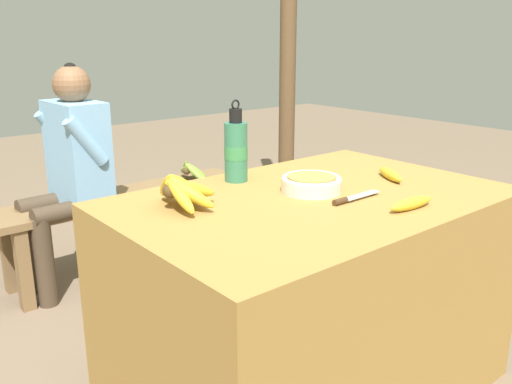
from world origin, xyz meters
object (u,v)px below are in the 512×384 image
(water_bottle, at_px, (236,150))
(wooden_bench, at_px, (127,206))
(knife, at_px, (349,199))
(banana_bunch_ripe, at_px, (181,189))
(serving_bowl, at_px, (311,183))
(loose_banana_front, at_px, (411,203))
(loose_banana_side, at_px, (390,174))
(support_post_far, at_px, (288,31))
(seated_vendor, at_px, (70,164))
(banana_bunch_green, at_px, (191,170))

(water_bottle, xyz_separation_m, wooden_bench, (0.08, 1.07, -0.49))
(knife, bearing_deg, banana_bunch_ripe, 145.97)
(banana_bunch_ripe, relative_size, wooden_bench, 0.19)
(serving_bowl, xyz_separation_m, loose_banana_front, (0.10, -0.33, -0.01))
(loose_banana_side, relative_size, wooden_bench, 0.12)
(water_bottle, relative_size, support_post_far, 0.12)
(knife, distance_m, support_post_far, 2.15)
(serving_bowl, relative_size, water_bottle, 0.69)
(serving_bowl, xyz_separation_m, seated_vendor, (-0.33, 1.31, -0.12))
(banana_bunch_green, height_order, support_post_far, support_post_far)
(water_bottle, height_order, loose_banana_front, water_bottle)
(loose_banana_front, height_order, loose_banana_side, same)
(banana_bunch_ripe, height_order, banana_bunch_green, banana_bunch_ripe)
(banana_bunch_ripe, relative_size, water_bottle, 0.91)
(loose_banana_front, bearing_deg, wooden_bench, 94.44)
(serving_bowl, relative_size, knife, 0.97)
(loose_banana_side, bearing_deg, support_post_far, 59.11)
(banana_bunch_ripe, relative_size, seated_vendor, 0.24)
(seated_vendor, bearing_deg, serving_bowl, 101.47)
(loose_banana_front, relative_size, loose_banana_side, 1.09)
(serving_bowl, bearing_deg, water_bottle, 111.91)
(loose_banana_front, xyz_separation_m, loose_banana_side, (0.24, 0.26, 0.00))
(wooden_bench, relative_size, support_post_far, 0.55)
(banana_bunch_ripe, distance_m, banana_bunch_green, 1.49)
(water_bottle, bearing_deg, seated_vendor, 102.22)
(loose_banana_front, bearing_deg, loose_banana_side, 47.03)
(loose_banana_side, bearing_deg, wooden_bench, 104.74)
(water_bottle, xyz_separation_m, banana_bunch_green, (0.49, 1.07, -0.36))
(serving_bowl, height_order, support_post_far, support_post_far)
(serving_bowl, xyz_separation_m, loose_banana_side, (0.34, -0.07, -0.01))
(loose_banana_side, xyz_separation_m, knife, (-0.33, -0.09, -0.01))
(serving_bowl, bearing_deg, support_post_far, 49.57)
(support_post_far, bearing_deg, serving_bowl, -130.43)
(loose_banana_front, distance_m, seated_vendor, 1.70)
(water_bottle, height_order, banana_bunch_green, water_bottle)
(support_post_far, bearing_deg, banana_bunch_green, -169.87)
(water_bottle, xyz_separation_m, knife, (0.12, -0.43, -0.10))
(banana_bunch_green, bearing_deg, support_post_far, 10.13)
(wooden_bench, distance_m, banana_bunch_green, 0.44)
(water_bottle, relative_size, seated_vendor, 0.26)
(banana_bunch_ripe, xyz_separation_m, loose_banana_side, (0.77, -0.20, -0.04))
(water_bottle, xyz_separation_m, loose_banana_side, (0.45, -0.34, -0.10))
(loose_banana_front, distance_m, loose_banana_side, 0.35)
(banana_bunch_ripe, bearing_deg, serving_bowl, -16.96)
(loose_banana_side, relative_size, seated_vendor, 0.15)
(water_bottle, bearing_deg, banana_bunch_ripe, -156.24)
(banana_bunch_green, xyz_separation_m, support_post_far, (0.90, 0.16, 0.77))
(knife, relative_size, seated_vendor, 0.19)
(banana_bunch_ripe, bearing_deg, support_post_far, 38.69)
(loose_banana_side, height_order, banana_bunch_green, loose_banana_side)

